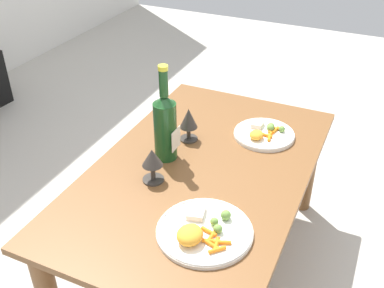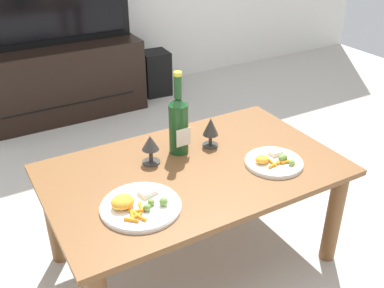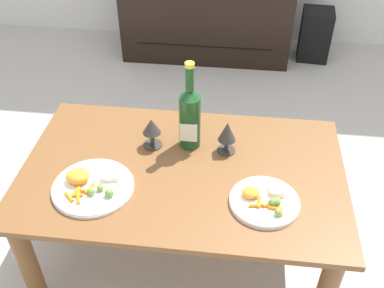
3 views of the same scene
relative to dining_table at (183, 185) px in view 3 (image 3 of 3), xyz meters
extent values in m
plane|color=#B7B2A8|center=(0.00, 0.00, -0.41)|extent=(6.40, 6.40, 0.00)
cube|color=brown|center=(0.00, 0.00, 0.07)|extent=(1.21, 0.74, 0.03)
cylinder|color=brown|center=(-0.54, -0.30, -0.17)|extent=(0.07, 0.07, 0.47)
cylinder|color=brown|center=(-0.54, 0.30, -0.17)|extent=(0.07, 0.07, 0.47)
cylinder|color=brown|center=(0.54, 0.30, -0.17)|extent=(0.07, 0.07, 0.47)
cube|color=black|center=(-0.07, 1.87, -0.14)|extent=(1.20, 0.46, 0.54)
cube|color=black|center=(-0.07, 1.64, -0.25)|extent=(0.96, 0.01, 0.01)
cube|color=black|center=(0.72, 1.88, -0.23)|extent=(0.23, 0.23, 0.37)
cylinder|color=#19471E|center=(0.01, 0.15, 0.20)|extent=(0.08, 0.08, 0.22)
cone|color=#19471E|center=(0.01, 0.15, 0.32)|extent=(0.08, 0.08, 0.04)
cylinder|color=#19471E|center=(0.01, 0.15, 0.39)|extent=(0.03, 0.03, 0.10)
cylinder|color=yellow|center=(0.01, 0.15, 0.44)|extent=(0.03, 0.03, 0.02)
cube|color=silver|center=(0.01, 0.10, 0.17)|extent=(0.07, 0.00, 0.08)
cylinder|color=#38332D|center=(-0.14, 0.12, 0.09)|extent=(0.08, 0.08, 0.01)
cylinder|color=#38332D|center=(-0.14, 0.12, 0.12)|extent=(0.02, 0.02, 0.06)
cone|color=#38332D|center=(-0.14, 0.12, 0.18)|extent=(0.07, 0.07, 0.06)
cylinder|color=#38332D|center=(0.16, 0.12, 0.09)|extent=(0.07, 0.07, 0.01)
cylinder|color=#38332D|center=(0.16, 0.12, 0.12)|extent=(0.02, 0.02, 0.05)
cone|color=#38332D|center=(0.16, 0.12, 0.18)|extent=(0.07, 0.07, 0.08)
cylinder|color=white|center=(-0.30, -0.14, 0.09)|extent=(0.29, 0.29, 0.01)
torus|color=white|center=(-0.30, -0.14, 0.10)|extent=(0.29, 0.29, 0.01)
ellipsoid|color=orange|center=(-0.36, -0.12, 0.12)|extent=(0.08, 0.08, 0.05)
cube|color=beige|center=(-0.25, -0.09, 0.11)|extent=(0.07, 0.07, 0.02)
cylinder|color=orange|center=(-0.31, -0.16, 0.10)|extent=(0.02, 0.05, 0.01)
cylinder|color=orange|center=(-0.32, -0.17, 0.10)|extent=(0.05, 0.02, 0.01)
cylinder|color=orange|center=(-0.34, -0.18, 0.10)|extent=(0.03, 0.05, 0.01)
cylinder|color=orange|center=(-0.36, -0.19, 0.10)|extent=(0.03, 0.05, 0.01)
cylinder|color=orange|center=(-0.35, -0.20, 0.10)|extent=(0.05, 0.02, 0.01)
cylinder|color=orange|center=(-0.37, -0.21, 0.10)|extent=(0.05, 0.04, 0.01)
cylinder|color=orange|center=(-0.33, -0.21, 0.10)|extent=(0.03, 0.05, 0.01)
sphere|color=olive|center=(-0.29, -0.18, 0.11)|extent=(0.03, 0.03, 0.03)
sphere|color=olive|center=(-0.27, -0.16, 0.11)|extent=(0.03, 0.03, 0.03)
sphere|color=olive|center=(-0.23, -0.18, 0.11)|extent=(0.03, 0.03, 0.03)
cylinder|color=white|center=(0.30, -0.14, 0.09)|extent=(0.24, 0.24, 0.01)
torus|color=white|center=(0.30, -0.14, 0.10)|extent=(0.24, 0.24, 0.01)
ellipsoid|color=orange|center=(0.25, -0.12, 0.11)|extent=(0.06, 0.05, 0.03)
cube|color=beige|center=(0.34, -0.10, 0.11)|extent=(0.05, 0.04, 0.02)
cylinder|color=orange|center=(0.35, -0.18, 0.10)|extent=(0.02, 0.05, 0.01)
cylinder|color=orange|center=(0.34, -0.18, 0.10)|extent=(0.05, 0.02, 0.01)
cylinder|color=orange|center=(0.33, -0.16, 0.10)|extent=(0.05, 0.02, 0.01)
cylinder|color=orange|center=(0.32, -0.16, 0.10)|extent=(0.05, 0.03, 0.01)
cylinder|color=orange|center=(0.27, -0.17, 0.10)|extent=(0.05, 0.02, 0.01)
cylinder|color=orange|center=(0.28, -0.15, 0.10)|extent=(0.02, 0.05, 0.01)
sphere|color=olive|center=(0.34, -0.16, 0.11)|extent=(0.03, 0.03, 0.03)
sphere|color=olive|center=(0.35, -0.20, 0.11)|extent=(0.03, 0.03, 0.03)
sphere|color=olive|center=(0.33, -0.16, 0.11)|extent=(0.03, 0.03, 0.03)
camera|label=1|loc=(-1.23, -0.52, 1.05)|focal=42.69mm
camera|label=2|loc=(-0.78, -1.33, 1.05)|focal=41.33mm
camera|label=3|loc=(0.18, -1.22, 1.22)|focal=41.82mm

